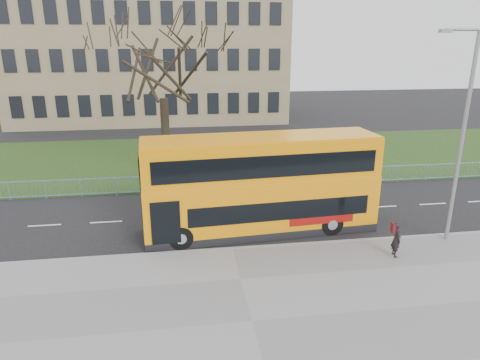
# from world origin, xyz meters

# --- Properties ---
(ground) EXTENTS (120.00, 120.00, 0.00)m
(ground) POSITION_xyz_m (0.00, 0.00, 0.00)
(ground) COLOR black
(ground) RESTS_ON ground
(pavement) EXTENTS (80.00, 10.50, 0.12)m
(pavement) POSITION_xyz_m (0.00, -6.75, 0.06)
(pavement) COLOR slate
(pavement) RESTS_ON ground
(kerb) EXTENTS (80.00, 0.20, 0.14)m
(kerb) POSITION_xyz_m (0.00, -1.55, 0.07)
(kerb) COLOR gray
(kerb) RESTS_ON ground
(grass_verge) EXTENTS (80.00, 15.40, 0.08)m
(grass_verge) POSITION_xyz_m (0.00, 14.30, 0.04)
(grass_verge) COLOR #1D3513
(grass_verge) RESTS_ON ground
(guard_railing) EXTENTS (40.00, 0.12, 1.10)m
(guard_railing) POSITION_xyz_m (0.00, 6.60, 0.55)
(guard_railing) COLOR #739BCC
(guard_railing) RESTS_ON ground
(bare_tree) EXTENTS (8.68, 8.68, 12.40)m
(bare_tree) POSITION_xyz_m (-3.00, 10.00, 6.28)
(bare_tree) COLOR black
(bare_tree) RESTS_ON grass_verge
(civic_building) EXTENTS (30.00, 15.00, 14.00)m
(civic_building) POSITION_xyz_m (-5.00, 35.00, 7.00)
(civic_building) COLOR #7F6E51
(civic_building) RESTS_ON ground
(yellow_bus) EXTENTS (11.15, 3.37, 4.61)m
(yellow_bus) POSITION_xyz_m (1.62, 0.39, 2.47)
(yellow_bus) COLOR orange
(yellow_bus) RESTS_ON ground
(pedestrian) EXTENTS (0.42, 0.60, 1.54)m
(pedestrian) POSITION_xyz_m (6.74, -3.20, 0.89)
(pedestrian) COLOR black
(pedestrian) RESTS_ON pavement
(street_lamp) EXTENTS (1.94, 0.41, 9.18)m
(street_lamp) POSITION_xyz_m (9.77, -2.01, 5.15)
(street_lamp) COLOR gray
(street_lamp) RESTS_ON pavement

